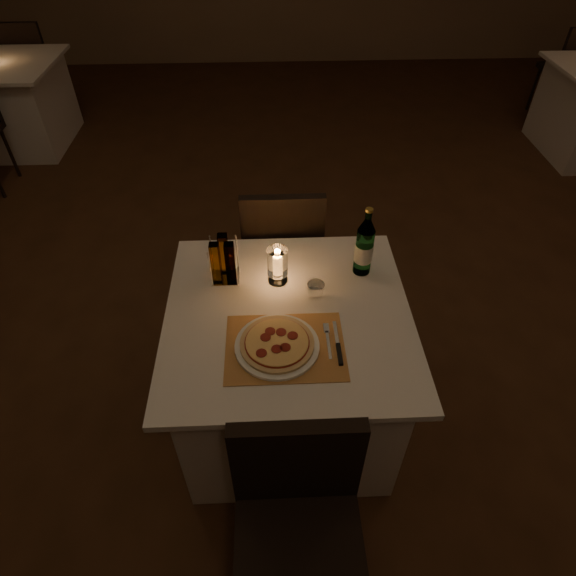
{
  "coord_description": "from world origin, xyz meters",
  "views": [
    {
      "loc": [
        -0.23,
        -1.68,
        2.14
      ],
      "look_at": [
        -0.17,
        -0.31,
        0.86
      ],
      "focal_mm": 30.0,
      "sensor_mm": 36.0,
      "label": 1
    }
  ],
  "objects_px": {
    "water_bottle": "(364,247)",
    "neighbor_table_left": "(11,105)",
    "chair_near": "(298,512)",
    "chair_far": "(282,243)",
    "plate": "(277,346)",
    "main_table": "(288,368)",
    "hurricane_candle": "(278,263)",
    "tumbler": "(316,291)",
    "pizza": "(277,343)"
  },
  "relations": [
    {
      "from": "tumbler",
      "to": "chair_far",
      "type": "bearing_deg",
      "value": 100.68
    },
    {
      "from": "chair_far",
      "to": "tumbler",
      "type": "height_order",
      "value": "chair_far"
    },
    {
      "from": "plate",
      "to": "pizza",
      "type": "distance_m",
      "value": 0.02
    },
    {
      "from": "plate",
      "to": "pizza",
      "type": "bearing_deg",
      "value": 154.19
    },
    {
      "from": "hurricane_candle",
      "to": "neighbor_table_left",
      "type": "distance_m",
      "value": 3.78
    },
    {
      "from": "main_table",
      "to": "pizza",
      "type": "xyz_separation_m",
      "value": [
        -0.05,
        -0.18,
        0.39
      ]
    },
    {
      "from": "chair_far",
      "to": "hurricane_candle",
      "type": "relative_size",
      "value": 5.29
    },
    {
      "from": "main_table",
      "to": "tumbler",
      "type": "bearing_deg",
      "value": 36.53
    },
    {
      "from": "main_table",
      "to": "neighbor_table_left",
      "type": "distance_m",
      "value": 3.93
    },
    {
      "from": "main_table",
      "to": "chair_near",
      "type": "distance_m",
      "value": 0.74
    },
    {
      "from": "plate",
      "to": "neighbor_table_left",
      "type": "xyz_separation_m",
      "value": [
        -2.35,
        3.29,
        -0.38
      ]
    },
    {
      "from": "tumbler",
      "to": "water_bottle",
      "type": "height_order",
      "value": "water_bottle"
    },
    {
      "from": "plate",
      "to": "hurricane_candle",
      "type": "height_order",
      "value": "hurricane_candle"
    },
    {
      "from": "main_table",
      "to": "chair_near",
      "type": "relative_size",
      "value": 1.11
    },
    {
      "from": "pizza",
      "to": "neighbor_table_left",
      "type": "height_order",
      "value": "pizza"
    },
    {
      "from": "chair_near",
      "to": "hurricane_candle",
      "type": "height_order",
      "value": "hurricane_candle"
    },
    {
      "from": "chair_near",
      "to": "water_bottle",
      "type": "height_order",
      "value": "water_bottle"
    },
    {
      "from": "chair_far",
      "to": "tumbler",
      "type": "xyz_separation_m",
      "value": [
        0.12,
        -0.63,
        0.23
      ]
    },
    {
      "from": "chair_near",
      "to": "tumbler",
      "type": "relative_size",
      "value": 12.44
    },
    {
      "from": "pizza",
      "to": "water_bottle",
      "type": "xyz_separation_m",
      "value": [
        0.39,
        0.43,
        0.1
      ]
    },
    {
      "from": "tumbler",
      "to": "hurricane_candle",
      "type": "bearing_deg",
      "value": 144.31
    },
    {
      "from": "water_bottle",
      "to": "chair_far",
      "type": "bearing_deg",
      "value": 125.67
    },
    {
      "from": "neighbor_table_left",
      "to": "water_bottle",
      "type": "bearing_deg",
      "value": -46.25
    },
    {
      "from": "chair_near",
      "to": "plate",
      "type": "xyz_separation_m",
      "value": [
        -0.05,
        0.53,
        0.2
      ]
    },
    {
      "from": "neighbor_table_left",
      "to": "chair_far",
      "type": "bearing_deg",
      "value": -44.88
    },
    {
      "from": "plate",
      "to": "water_bottle",
      "type": "xyz_separation_m",
      "value": [
        0.39,
        0.43,
        0.12
      ]
    },
    {
      "from": "chair_near",
      "to": "chair_far",
      "type": "distance_m",
      "value": 1.43
    },
    {
      "from": "neighbor_table_left",
      "to": "hurricane_candle",
      "type": "bearing_deg",
      "value": -50.87
    },
    {
      "from": "chair_far",
      "to": "water_bottle",
      "type": "xyz_separation_m",
      "value": [
        0.34,
        -0.47,
        0.32
      ]
    },
    {
      "from": "hurricane_candle",
      "to": "chair_near",
      "type": "bearing_deg",
      "value": -87.72
    },
    {
      "from": "main_table",
      "to": "chair_near",
      "type": "bearing_deg",
      "value": -90.0
    },
    {
      "from": "chair_far",
      "to": "neighbor_table_left",
      "type": "distance_m",
      "value": 3.39
    },
    {
      "from": "plate",
      "to": "water_bottle",
      "type": "bearing_deg",
      "value": 47.83
    },
    {
      "from": "water_bottle",
      "to": "plate",
      "type": "bearing_deg",
      "value": -132.17
    },
    {
      "from": "hurricane_candle",
      "to": "neighbor_table_left",
      "type": "xyz_separation_m",
      "value": [
        -2.36,
        2.91,
        -0.47
      ]
    },
    {
      "from": "chair_near",
      "to": "tumbler",
      "type": "xyz_separation_m",
      "value": [
        0.12,
        0.8,
        0.23
      ]
    },
    {
      "from": "chair_far",
      "to": "plate",
      "type": "bearing_deg",
      "value": -93.2
    },
    {
      "from": "chair_far",
      "to": "pizza",
      "type": "relative_size",
      "value": 3.21
    },
    {
      "from": "plate",
      "to": "hurricane_candle",
      "type": "relative_size",
      "value": 1.88
    },
    {
      "from": "main_table",
      "to": "tumbler",
      "type": "xyz_separation_m",
      "value": [
        0.12,
        0.09,
        0.4
      ]
    },
    {
      "from": "chair_near",
      "to": "neighbor_table_left",
      "type": "height_order",
      "value": "chair_near"
    },
    {
      "from": "tumbler",
      "to": "neighbor_table_left",
      "type": "bearing_deg",
      "value": 129.85
    },
    {
      "from": "water_bottle",
      "to": "main_table",
      "type": "bearing_deg",
      "value": -143.77
    },
    {
      "from": "pizza",
      "to": "plate",
      "type": "bearing_deg",
      "value": -25.81
    },
    {
      "from": "water_bottle",
      "to": "neighbor_table_left",
      "type": "height_order",
      "value": "water_bottle"
    },
    {
      "from": "hurricane_candle",
      "to": "neighbor_table_left",
      "type": "height_order",
      "value": "hurricane_candle"
    },
    {
      "from": "chair_near",
      "to": "tumbler",
      "type": "distance_m",
      "value": 0.84
    },
    {
      "from": "chair_far",
      "to": "water_bottle",
      "type": "distance_m",
      "value": 0.66
    },
    {
      "from": "main_table",
      "to": "water_bottle",
      "type": "height_order",
      "value": "water_bottle"
    },
    {
      "from": "water_bottle",
      "to": "neighbor_table_left",
      "type": "bearing_deg",
      "value": 133.75
    }
  ]
}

